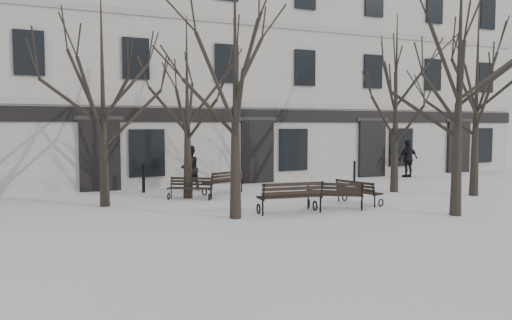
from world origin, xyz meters
TOP-DOWN VIEW (x-y plane):
  - ground at (0.00, 0.00)m, footprint 100.00×100.00m
  - building at (0.00, 12.96)m, footprint 40.40×10.20m
  - tree_1 at (-0.75, 0.17)m, footprint 5.31×5.31m
  - tree_2 at (5.36, -2.10)m, footprint 5.53×5.53m
  - tree_3 at (9.24, 0.72)m, footprint 4.95×4.95m
  - tree_4 at (-3.86, 3.96)m, footprint 4.98×4.98m
  - tree_5 at (-0.84, 4.57)m, footprint 4.60×4.60m
  - tree_6 at (7.20, 2.83)m, footprint 4.93×4.93m
  - bench_1 at (1.05, 0.18)m, footprint 2.03×0.93m
  - bench_2 at (2.69, 0.26)m, footprint 1.79×1.51m
  - bench_3 at (-0.85, 4.24)m, footprint 1.62×1.31m
  - bench_4 at (0.81, 5.12)m, footprint 1.87×1.32m
  - bench_5 at (3.97, 0.80)m, footprint 0.98×1.72m
  - bollard_a at (-2.01, 6.75)m, footprint 0.15×0.15m
  - bollard_b at (7.84, 6.42)m, footprint 0.13×0.13m
  - pedestrian_b at (-0.15, 6.61)m, footprint 1.12×1.03m
  - pedestrian_c at (11.56, 6.97)m, footprint 1.14×0.49m

SIDE VIEW (x-z plane):
  - ground at x=0.00m, z-range 0.00..0.00m
  - pedestrian_b at x=-0.15m, z-range -0.92..0.92m
  - pedestrian_c at x=11.56m, z-range -0.96..0.96m
  - bench_3 at x=-0.85m, z-range 0.03..0.83m
  - bench_5 at x=3.97m, z-range 0.04..0.86m
  - bench_2 at x=2.69m, z-range 0.04..0.93m
  - bench_4 at x=0.81m, z-range 0.04..0.94m
  - bollard_b at x=7.84m, z-range 0.03..1.02m
  - bench_1 at x=1.05m, z-range 0.04..1.03m
  - bollard_a at x=-2.01m, z-range 0.04..1.18m
  - tree_5 at x=-0.84m, z-range 0.82..7.39m
  - tree_6 at x=7.20m, z-range 0.88..7.93m
  - tree_3 at x=9.24m, z-range 0.88..7.95m
  - tree_4 at x=-3.86m, z-range 0.89..8.00m
  - tree_1 at x=-0.75m, z-range 0.95..8.53m
  - tree_2 at x=5.36m, z-range 0.99..8.88m
  - building at x=0.00m, z-range -0.18..11.22m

